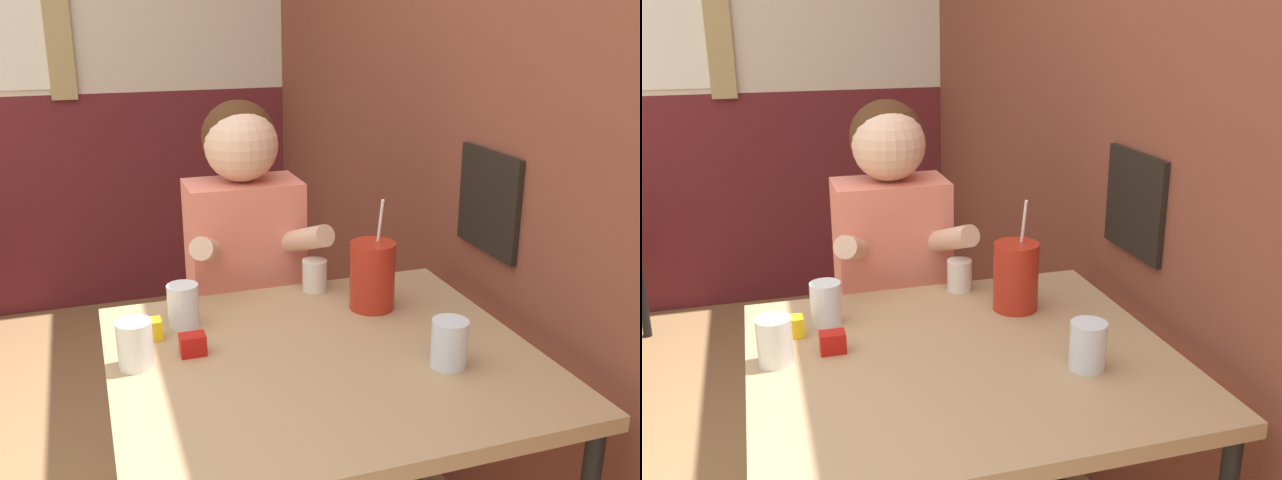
{
  "view_description": "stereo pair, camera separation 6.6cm",
  "coord_description": "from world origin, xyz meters",
  "views": [
    {
      "loc": [
        0.21,
        -1.16,
        1.5
      ],
      "look_at": [
        0.75,
        0.44,
        0.95
      ],
      "focal_mm": 40.0,
      "sensor_mm": 36.0,
      "label": 1
    },
    {
      "loc": [
        0.27,
        -1.18,
        1.5
      ],
      "look_at": [
        0.75,
        0.44,
        0.95
      ],
      "focal_mm": 40.0,
      "sensor_mm": 36.0,
      "label": 2
    }
  ],
  "objects": [
    {
      "name": "brick_wall_right",
      "position": [
        1.28,
        1.26,
        1.35
      ],
      "size": [
        0.08,
        4.53,
        2.7
      ],
      "color": "brown",
      "rests_on": "ground_plane"
    },
    {
      "name": "back_wall",
      "position": [
        -0.01,
        2.56,
        1.36
      ],
      "size": [
        5.5,
        0.09,
        2.7
      ],
      "color": "beige",
      "rests_on": "ground_plane"
    },
    {
      "name": "main_table",
      "position": [
        0.7,
        0.26,
        0.66
      ],
      "size": [
        0.98,
        0.89,
        0.73
      ],
      "color": "tan",
      "rests_on": "ground_plane"
    },
    {
      "name": "glass_far_side",
      "position": [
        0.8,
        0.65,
        0.77
      ],
      "size": [
        0.07,
        0.07,
        0.09
      ],
      "color": "silver",
      "rests_on": "main_table"
    },
    {
      "name": "glass_by_brick",
      "position": [
        0.95,
        0.12,
        0.78
      ],
      "size": [
        0.08,
        0.08,
        0.11
      ],
      "color": "silver",
      "rests_on": "main_table"
    },
    {
      "name": "cocktail_pitcher",
      "position": [
        0.91,
        0.48,
        0.82
      ],
      "size": [
        0.12,
        0.12,
        0.3
      ],
      "color": "#B22819",
      "rests_on": "main_table"
    },
    {
      "name": "condiment_ketchup",
      "position": [
        0.41,
        0.36,
        0.75
      ],
      "size": [
        0.06,
        0.04,
        0.05
      ],
      "color": "#B7140F",
      "rests_on": "main_table"
    },
    {
      "name": "condiment_mustard",
      "position": [
        0.32,
        0.47,
        0.75
      ],
      "size": [
        0.06,
        0.04,
        0.05
      ],
      "color": "yellow",
      "rests_on": "main_table"
    },
    {
      "name": "person_seated",
      "position": [
        0.65,
        0.88,
        0.67
      ],
      "size": [
        0.42,
        0.42,
        1.24
      ],
      "color": "#EA7F6B",
      "rests_on": "ground_plane"
    },
    {
      "name": "glass_near_pitcher",
      "position": [
        0.41,
        0.52,
        0.78
      ],
      "size": [
        0.08,
        0.08,
        0.11
      ],
      "color": "silver",
      "rests_on": "main_table"
    },
    {
      "name": "glass_center",
      "position": [
        0.28,
        0.34,
        0.78
      ],
      "size": [
        0.08,
        0.08,
        0.11
      ],
      "color": "silver",
      "rests_on": "main_table"
    }
  ]
}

